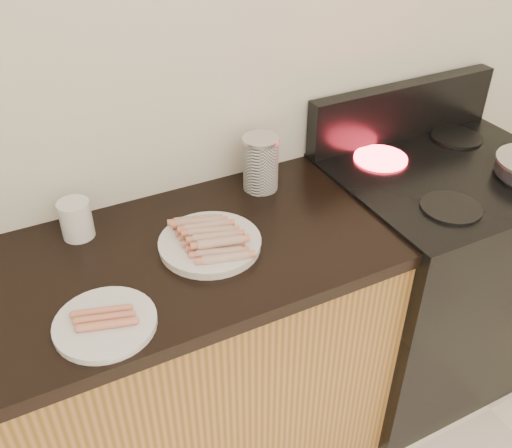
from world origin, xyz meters
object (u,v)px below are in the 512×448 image
main_plate (210,245)px  side_plate (105,323)px  canister (261,163)px  mug (76,219)px  stove (429,276)px

main_plate → side_plate: main_plate is taller
canister → mug: (-0.57, 0.00, -0.03)m
side_plate → canister: 0.71m
mug → stove: bearing=-10.4°
stove → canister: 0.83m
mug → main_plate: bearing=-35.4°
canister → mug: size_ratio=1.59×
stove → canister: size_ratio=5.21×
stove → canister: bearing=160.8°
canister → stove: bearing=-19.2°
side_plate → mug: size_ratio=2.16×
main_plate → mug: bearing=144.6°
stove → main_plate: 0.98m
main_plate → mug: 0.38m
stove → canister: canister is taller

